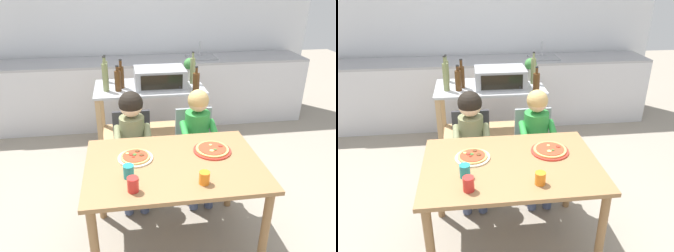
{
  "view_description": "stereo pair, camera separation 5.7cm",
  "coord_description": "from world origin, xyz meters",
  "views": [
    {
      "loc": [
        -0.33,
        -1.96,
        1.96
      ],
      "look_at": [
        0.0,
        0.3,
        0.88
      ],
      "focal_mm": 34.88,
      "sensor_mm": 36.0,
      "label": 1
    },
    {
      "loc": [
        -0.27,
        -1.97,
        1.96
      ],
      "look_at": [
        0.0,
        0.3,
        0.88
      ],
      "focal_mm": 34.88,
      "sensor_mm": 36.0,
      "label": 2
    }
  ],
  "objects": [
    {
      "name": "ground_plane",
      "position": [
        0.0,
        1.09,
        0.0
      ],
      "size": [
        10.9,
        10.9,
        0.0
      ],
      "primitive_type": "plane",
      "color": "gray"
    },
    {
      "name": "back_wall_tiled",
      "position": [
        0.0,
        2.79,
        1.35
      ],
      "size": [
        4.88,
        0.14,
        2.7
      ],
      "color": "silver",
      "rests_on": "ground"
    },
    {
      "name": "kitchen_counter",
      "position": [
        0.0,
        2.38,
        0.45
      ],
      "size": [
        4.39,
        0.6,
        1.1
      ],
      "color": "silver",
      "rests_on": "ground"
    },
    {
      "name": "kitchen_island_cart",
      "position": [
        -0.05,
        1.36,
        0.58
      ],
      "size": [
        1.15,
        0.62,
        0.86
      ],
      "color": "#B7BABF",
      "rests_on": "ground"
    },
    {
      "name": "toaster_oven",
      "position": [
        0.06,
        1.34,
        0.96
      ],
      "size": [
        0.53,
        0.37,
        0.2
      ],
      "color": "#999BA0",
      "rests_on": "kitchen_island_cart"
    },
    {
      "name": "bottle_dark_olive_oil",
      "position": [
        -0.5,
        1.59,
        0.99
      ],
      "size": [
        0.06,
        0.06,
        0.3
      ],
      "color": "olive",
      "rests_on": "kitchen_island_cart"
    },
    {
      "name": "bottle_clear_vinegar",
      "position": [
        -0.34,
        1.35,
        0.99
      ],
      "size": [
        0.06,
        0.06,
        0.3
      ],
      "color": "#4C2D14",
      "rests_on": "kitchen_island_cart"
    },
    {
      "name": "bottle_squat_spirits",
      "position": [
        0.43,
        1.39,
        1.01
      ],
      "size": [
        0.05,
        0.05,
        0.35
      ],
      "color": "olive",
      "rests_on": "kitchen_island_cart"
    },
    {
      "name": "bottle_brown_beer",
      "position": [
        -0.37,
        1.25,
        0.97
      ],
      "size": [
        0.07,
        0.07,
        0.27
      ],
      "color": "#4C2D14",
      "rests_on": "kitchen_island_cart"
    },
    {
      "name": "bottle_slim_sauce",
      "position": [
        -0.5,
        1.27,
        1.01
      ],
      "size": [
        0.06,
        0.06,
        0.36
      ],
      "color": "olive",
      "rests_on": "kitchen_island_cart"
    },
    {
      "name": "bottle_tall_green_wine",
      "position": [
        0.41,
        1.12,
        0.97
      ],
      "size": [
        0.07,
        0.07,
        0.26
      ],
      "color": "#4C2D14",
      "rests_on": "kitchen_island_cart"
    },
    {
      "name": "potted_herb_plant",
      "position": [
        0.43,
        1.54,
        0.99
      ],
      "size": [
        0.13,
        0.13,
        0.24
      ],
      "color": "beige",
      "rests_on": "kitchen_island_cart"
    },
    {
      "name": "dining_table",
      "position": [
        0.0,
        0.0,
        0.63
      ],
      "size": [
        1.25,
        0.87,
        0.73
      ],
      "color": "olive",
      "rests_on": "ground"
    },
    {
      "name": "dining_chair_left",
      "position": [
        -0.27,
        0.7,
        0.48
      ],
      "size": [
        0.36,
        0.36,
        0.81
      ],
      "color": "#333338",
      "rests_on": "ground"
    },
    {
      "name": "dining_chair_right",
      "position": [
        0.31,
        0.68,
        0.48
      ],
      "size": [
        0.36,
        0.36,
        0.81
      ],
      "color": "gray",
      "rests_on": "ground"
    },
    {
      "name": "child_in_olive_shirt",
      "position": [
        -0.27,
        0.58,
        0.69
      ],
      "size": [
        0.32,
        0.42,
        1.04
      ],
      "color": "#424C6B",
      "rests_on": "ground"
    },
    {
      "name": "child_in_green_shirt",
      "position": [
        0.31,
        0.56,
        0.67
      ],
      "size": [
        0.32,
        0.42,
        1.03
      ],
      "color": "#424C6B",
      "rests_on": "ground"
    },
    {
      "name": "pizza_plate_cream",
      "position": [
        -0.27,
        0.1,
        0.75
      ],
      "size": [
        0.26,
        0.26,
        0.03
      ],
      "color": "beige",
      "rests_on": "dining_table"
    },
    {
      "name": "pizza_plate_red_rimmed",
      "position": [
        0.31,
        0.12,
        0.75
      ],
      "size": [
        0.28,
        0.28,
        0.03
      ],
      "color": "red",
      "rests_on": "dining_table"
    },
    {
      "name": "drinking_cup_red",
      "position": [
        -0.3,
        -0.29,
        0.78
      ],
      "size": [
        0.07,
        0.07,
        0.1
      ],
      "primitive_type": "cylinder",
      "color": "red",
      "rests_on": "dining_table"
    },
    {
      "name": "drinking_cup_teal",
      "position": [
        -0.32,
        -0.14,
        0.78
      ],
      "size": [
        0.07,
        0.07,
        0.09
      ],
      "primitive_type": "cylinder",
      "color": "teal",
      "rests_on": "dining_table"
    },
    {
      "name": "drinking_cup_orange",
      "position": [
        0.15,
        -0.27,
        0.78
      ],
      "size": [
        0.07,
        0.07,
        0.08
      ],
      "primitive_type": "cylinder",
      "color": "orange",
      "rests_on": "dining_table"
    }
  ]
}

